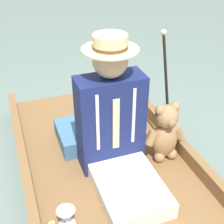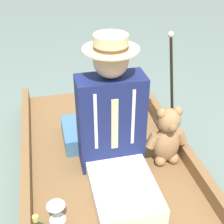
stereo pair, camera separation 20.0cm
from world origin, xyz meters
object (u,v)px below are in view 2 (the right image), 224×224
teddy_bear (167,137)px  walking_cane (172,86)px  seated_person (114,128)px  wine_glass (56,210)px

teddy_bear → walking_cane: 0.35m
seated_person → wine_glass: bearing=48.3°
seated_person → walking_cane: 0.52m
wine_glass → walking_cane: bearing=-148.4°
wine_glass → walking_cane: walking_cane is taller
seated_person → teddy_bear: (-0.38, -0.00, -0.14)m
seated_person → teddy_bear: seated_person is taller
seated_person → teddy_bear: bearing=-171.3°
teddy_bear → walking_cane: (-0.08, -0.19, 0.29)m
walking_cane → wine_glass: bearing=31.6°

